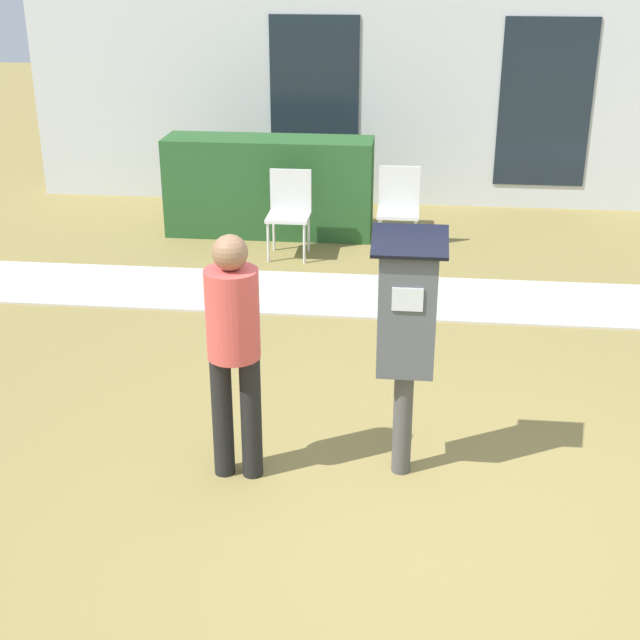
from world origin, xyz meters
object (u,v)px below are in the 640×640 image
object	(u,v)px
person_standing	(234,340)
outdoor_chair_middle	(399,203)
outdoor_chair_left	(290,206)
parking_meter	(407,324)

from	to	relation	value
person_standing	outdoor_chair_middle	bearing A→B (deg)	97.34
person_standing	outdoor_chair_left	world-z (taller)	person_standing
parking_meter	outdoor_chair_middle	size ratio (longest dim) A/B	1.77
parking_meter	person_standing	distance (m)	1.03
parking_meter	outdoor_chair_middle	bearing A→B (deg)	91.92
outdoor_chair_left	outdoor_chair_middle	distance (m)	1.17
outdoor_chair_left	outdoor_chair_middle	size ratio (longest dim) A/B	1.00
outdoor_chair_middle	parking_meter	bearing A→B (deg)	-92.56
person_standing	outdoor_chair_middle	world-z (taller)	person_standing
person_standing	outdoor_chair_left	bearing A→B (deg)	111.78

